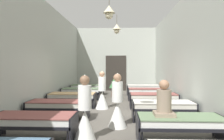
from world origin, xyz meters
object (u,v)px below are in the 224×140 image
bed_right_row_5 (143,87)px  potted_plant (114,84)px  nurse_far_aisle (117,108)px  bed_right_row_2 (163,106)px  bed_left_row_4 (81,91)px  bed_left_row_3 (72,96)px  bed_left_row_1 (34,120)px  bed_right_row_4 (147,91)px  patient_seated_primary (164,102)px  nurse_mid_aisle (85,117)px  bed_left_row_5 (87,87)px  bed_left_row_2 (59,105)px  bed_right_row_1 (180,122)px  bed_right_row_3 (153,97)px  nurse_near_aisle (102,95)px

bed_right_row_5 → potted_plant: size_ratio=1.81×
nurse_far_aisle → bed_right_row_2: bearing=-128.5°
bed_right_row_2 → bed_left_row_4: 5.03m
bed_left_row_3 → potted_plant: potted_plant is taller
bed_left_row_1 → bed_right_row_4: size_ratio=1.00×
bed_left_row_3 → patient_seated_primary: bearing=-52.2°
nurse_mid_aisle → patient_seated_primary: (1.76, 0.05, 0.34)m
bed_left_row_3 → bed_left_row_5: bearing=90.0°
bed_right_row_4 → potted_plant: size_ratio=1.81×
bed_left_row_4 → nurse_mid_aisle: (1.18, -5.73, 0.09)m
nurse_far_aisle → patient_seated_primary: bearing=155.7°
bed_right_row_5 → bed_left_row_3: bearing=-130.9°
bed_left_row_2 → potted_plant: (1.63, 4.95, 0.24)m
bed_left_row_4 → bed_right_row_4: size_ratio=1.00×
bed_left_row_3 → bed_left_row_5: (0.00, 3.80, 0.00)m
bed_right_row_1 → bed_left_row_5: (-3.29, 7.60, 0.00)m
nurse_far_aisle → bed_right_row_1: bearing=163.3°
bed_left_row_2 → nurse_far_aisle: size_ratio=1.28×
bed_left_row_3 → nurse_far_aisle: size_ratio=1.28×
bed_left_row_2 → bed_right_row_2: size_ratio=1.00×
bed_right_row_1 → bed_right_row_3: same height
bed_right_row_2 → patient_seated_primary: 1.96m
bed_left_row_1 → bed_right_row_5: 8.28m
bed_left_row_4 → bed_left_row_3: bearing=-90.0°
bed_left_row_5 → nurse_far_aisle: (1.89, -6.56, 0.09)m
bed_left_row_5 → patient_seated_primary: size_ratio=2.37×
bed_left_row_5 → nurse_mid_aisle: size_ratio=1.28×
bed_left_row_1 → bed_left_row_3: same height
bed_right_row_3 → bed_left_row_2: bearing=-150.0°
bed_left_row_2 → nurse_near_aisle: 2.04m
potted_plant → bed_left_row_1: bearing=-103.4°
bed_right_row_5 → potted_plant: (-1.66, -0.75, 0.24)m
patient_seated_primary → potted_plant: size_ratio=0.76×
bed_right_row_5 → nurse_mid_aisle: (-2.11, -7.63, 0.09)m
bed_right_row_3 → nurse_mid_aisle: (-2.11, -3.83, 0.09)m
bed_right_row_4 → nurse_mid_aisle: size_ratio=1.28×
bed_left_row_3 → nurse_mid_aisle: (1.18, -3.83, 0.09)m
bed_right_row_2 → nurse_mid_aisle: nurse_mid_aisle is taller
bed_left_row_1 → bed_right_row_1: bearing=0.0°
bed_left_row_1 → nurse_mid_aisle: nurse_mid_aisle is taller
bed_right_row_3 → bed_left_row_5: same height
bed_right_row_4 → potted_plant: bearing=145.5°
bed_right_row_3 → patient_seated_primary: size_ratio=2.37×
nurse_far_aisle → nurse_mid_aisle: bearing=76.5°
bed_left_row_4 → bed_left_row_1: bearing=-90.0°
bed_left_row_2 → bed_right_row_4: size_ratio=1.00×
bed_left_row_1 → potted_plant: potted_plant is taller
bed_left_row_5 → nurse_near_aisle: 4.28m
nurse_mid_aisle → potted_plant: nurse_mid_aisle is taller
patient_seated_primary → bed_right_row_2: bearing=79.5°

